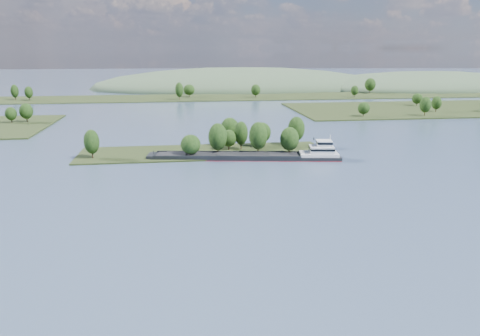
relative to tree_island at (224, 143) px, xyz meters
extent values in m
plane|color=#3E526C|center=(-8.49, -59.33, -4.24)|extent=(1800.00, 1800.00, 0.00)
cube|color=black|center=(-8.49, 0.67, -4.24)|extent=(100.00, 30.00, 1.20)
cylinder|color=black|center=(12.91, -8.17, -1.48)|extent=(0.50, 0.50, 4.32)
ellipsoid|color=black|center=(12.91, -8.17, 4.00)|extent=(7.39, 7.39, 11.10)
cylinder|color=black|center=(3.84, 11.34, -1.63)|extent=(0.50, 0.50, 4.02)
ellipsoid|color=black|center=(3.84, 11.34, 3.48)|extent=(8.21, 8.21, 10.34)
cylinder|color=black|center=(-3.04, -7.06, -1.54)|extent=(0.50, 0.50, 4.21)
ellipsoid|color=black|center=(-3.04, -7.06, 3.81)|extent=(7.42, 7.42, 10.81)
cylinder|color=black|center=(2.45, 2.81, -2.26)|extent=(0.50, 0.50, 2.77)
ellipsoid|color=black|center=(2.45, 2.81, 1.27)|extent=(6.65, 6.65, 7.12)
cylinder|color=black|center=(-13.81, -10.09, -2.15)|extent=(0.50, 0.50, 2.98)
ellipsoid|color=black|center=(-13.81, -10.09, 1.64)|extent=(7.73, 7.73, 7.67)
cylinder|color=black|center=(-51.42, -5.51, -1.81)|extent=(0.50, 0.50, 3.66)
ellipsoid|color=black|center=(-51.42, -5.51, 2.84)|extent=(5.95, 5.95, 9.41)
cylinder|color=black|center=(7.61, 3.04, -1.71)|extent=(0.50, 0.50, 3.87)
ellipsoid|color=black|center=(7.61, 3.04, 3.21)|extent=(5.83, 5.83, 9.95)
cylinder|color=black|center=(32.47, 7.69, -1.57)|extent=(0.50, 0.50, 4.14)
ellipsoid|color=black|center=(32.47, 7.69, 3.70)|extent=(7.36, 7.36, 10.66)
cylinder|color=black|center=(25.04, -10.53, -1.80)|extent=(0.50, 0.50, 3.68)
ellipsoid|color=black|center=(25.04, -10.53, 2.88)|extent=(7.55, 7.55, 9.46)
cylinder|color=black|center=(17.39, 8.33, -1.95)|extent=(0.50, 0.50, 3.39)
ellipsoid|color=black|center=(17.39, 8.33, 2.36)|extent=(8.00, 8.00, 8.71)
cylinder|color=black|center=(-103.51, 92.02, -1.68)|extent=(0.50, 0.50, 3.53)
ellipsoid|color=black|center=(-103.51, 92.02, 2.81)|extent=(7.46, 7.46, 9.08)
cylinder|color=black|center=(-111.18, 89.88, -1.97)|extent=(0.50, 0.50, 2.95)
ellipsoid|color=black|center=(-111.18, 89.88, 1.79)|extent=(6.32, 6.32, 7.60)
cylinder|color=black|center=(95.75, 87.61, -1.97)|extent=(0.50, 0.50, 2.94)
ellipsoid|color=black|center=(95.75, 87.61, 1.76)|extent=(7.33, 7.33, 7.56)
cylinder|color=black|center=(135.21, 85.98, -1.51)|extent=(0.50, 0.50, 3.87)
ellipsoid|color=black|center=(135.21, 85.98, 3.41)|extent=(7.00, 7.00, 9.94)
cylinder|color=black|center=(152.01, 102.04, -1.75)|extent=(0.50, 0.50, 3.38)
ellipsoid|color=black|center=(152.01, 102.04, 2.55)|extent=(6.61, 6.61, 8.70)
cylinder|color=black|center=(156.25, 135.36, -1.95)|extent=(0.50, 0.50, 2.99)
ellipsoid|color=black|center=(156.25, 135.36, 1.85)|extent=(7.75, 7.75, 7.69)
cube|color=black|center=(-8.49, 220.67, -4.24)|extent=(900.00, 60.00, 1.20)
cylinder|color=black|center=(-149.02, 218.58, -1.58)|extent=(0.50, 0.50, 4.13)
ellipsoid|color=black|center=(-149.02, 218.58, 3.67)|extent=(6.26, 6.26, 10.62)
cylinder|color=black|center=(134.71, 203.40, -2.01)|extent=(0.50, 0.50, 3.26)
ellipsoid|color=black|center=(134.71, 203.40, 2.14)|extent=(6.55, 6.55, 8.39)
cylinder|color=black|center=(-7.21, 223.22, -1.85)|extent=(0.50, 0.50, 3.58)
ellipsoid|color=black|center=(-7.21, 223.22, 2.71)|extent=(9.80, 9.80, 9.22)
cylinder|color=black|center=(162.00, 235.05, -1.32)|extent=(0.50, 0.50, 4.65)
ellipsoid|color=black|center=(162.00, 235.05, 4.59)|extent=(10.11, 10.11, 11.95)
cylinder|color=black|center=(-136.94, 214.40, -1.79)|extent=(0.50, 0.50, 3.70)
ellipsoid|color=black|center=(-136.94, 214.40, 2.91)|extent=(6.55, 6.55, 9.51)
cylinder|color=black|center=(49.40, 212.03, -1.80)|extent=(0.50, 0.50, 3.68)
ellipsoid|color=black|center=(49.40, 212.03, 2.88)|extent=(8.16, 8.16, 9.47)
cylinder|color=black|center=(-15.86, 202.51, -1.31)|extent=(0.50, 0.50, 4.66)
ellipsoid|color=black|center=(-15.86, 202.51, 4.61)|extent=(6.70, 6.70, 11.97)
ellipsoid|color=#394D35|center=(251.51, 290.67, -4.24)|extent=(260.00, 140.00, 36.00)
ellipsoid|color=#394D35|center=(51.51, 320.67, -4.24)|extent=(320.00, 160.00, 44.00)
cube|color=black|center=(7.51, -12.11, -3.79)|extent=(73.43, 20.06, 2.00)
cube|color=maroon|center=(7.51, -12.11, -4.20)|extent=(73.64, 20.26, 0.23)
cube|color=black|center=(0.98, -6.59, -2.51)|extent=(55.89, 8.92, 0.73)
cube|color=black|center=(-0.37, -15.42, -2.51)|extent=(55.89, 8.92, 0.73)
cube|color=black|center=(0.30, -11.00, -2.65)|extent=(55.28, 16.39, 0.27)
cube|color=black|center=(-19.51, -7.96, -2.38)|extent=(9.24, 8.63, 0.32)
cube|color=black|center=(-9.60, -9.48, -2.38)|extent=(9.24, 8.63, 0.32)
cube|color=black|center=(0.30, -11.00, -2.38)|extent=(9.24, 8.63, 0.32)
cube|color=black|center=(10.21, -12.52, -2.38)|extent=(9.24, 8.63, 0.32)
cube|color=black|center=(20.12, -14.04, -2.38)|extent=(9.24, 8.63, 0.32)
cube|color=black|center=(-28.97, -6.51, -3.42)|extent=(3.95, 8.52, 1.82)
cylinder|color=black|center=(-28.07, -6.65, -2.15)|extent=(0.25, 0.25, 2.00)
cube|color=silver|center=(35.43, -16.39, -2.24)|extent=(15.74, 10.86, 1.09)
cube|color=silver|center=(36.33, -16.53, -0.42)|extent=(10.11, 8.59, 2.73)
cube|color=black|center=(36.33, -16.53, -0.05)|extent=(10.32, 8.79, 0.82)
cube|color=silver|center=(37.23, -16.67, 1.95)|extent=(6.23, 6.23, 2.00)
cube|color=black|center=(37.23, -16.67, 2.32)|extent=(6.44, 6.44, 0.73)
cube|color=silver|center=(37.23, -16.67, 3.05)|extent=(6.65, 6.65, 0.18)
cylinder|color=silver|center=(39.48, -17.01, 4.14)|extent=(0.21, 0.21, 2.37)
cylinder|color=black|center=(34.04, -13.41, 3.23)|extent=(0.52, 0.52, 1.09)
camera|label=1|loc=(-18.85, -187.34, 37.51)|focal=35.00mm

